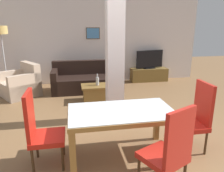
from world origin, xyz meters
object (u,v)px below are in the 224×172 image
at_px(dining_chair_head_left, 40,129).
at_px(coffee_table, 95,93).
at_px(dining_table, 121,121).
at_px(bottle, 97,81).
at_px(dining_chair_head_right, 196,116).
at_px(sofa, 87,81).
at_px(tv_stand, 149,75).
at_px(armchair, 21,85).
at_px(floor_lamp, 1,36).
at_px(dining_chair_near_right, 170,150).
at_px(tv_screen, 150,60).

relative_size(dining_chair_head_left, coffee_table, 1.65).
distance_m(dining_table, bottle, 2.50).
height_order(dining_chair_head_right, coffee_table, dining_chair_head_right).
distance_m(dining_chair_head_right, sofa, 3.74).
bearing_deg(sofa, tv_stand, -162.65).
distance_m(armchair, floor_lamp, 1.45).
bearing_deg(bottle, armchair, 159.20).
bearing_deg(dining_chair_head_left, bottle, 156.74).
distance_m(bottle, floor_lamp, 2.97).
bearing_deg(floor_lamp, coffee_table, -27.83).
bearing_deg(dining_chair_head_left, dining_chair_head_right, 90.00).
bearing_deg(dining_chair_near_right, bottle, 71.83).
height_order(tv_stand, tv_screen, tv_screen).
distance_m(tv_stand, floor_lamp, 4.65).
bearing_deg(armchair, dining_chair_head_left, 161.96).
xyz_separation_m(dining_chair_head_right, bottle, (-1.21, 2.49, -0.03)).
height_order(dining_table, dining_chair_near_right, dining_chair_near_right).
height_order(bottle, floor_lamp, floor_lamp).
bearing_deg(tv_stand, tv_screen, 180.00).
bearing_deg(bottle, dining_chair_near_right, -82.63).
distance_m(dining_chair_near_right, tv_screen, 5.15).
bearing_deg(tv_stand, coffee_table, -141.08).
bearing_deg(bottle, floor_lamp, 153.20).
bearing_deg(dining_table, dining_chair_head_left, 180.00).
height_order(armchair, floor_lamp, floor_lamp).
xyz_separation_m(dining_table, floor_lamp, (-2.52, 3.74, 1.00)).
bearing_deg(dining_chair_head_left, coffee_table, 158.23).
bearing_deg(dining_chair_head_left, tv_stand, 143.73).
bearing_deg(bottle, dining_chair_head_right, -64.13).
bearing_deg(dining_chair_near_right, dining_table, 90.00).
relative_size(bottle, tv_stand, 0.23).
bearing_deg(dining_chair_head_right, floor_lamp, 44.53).
relative_size(tv_screen, floor_lamp, 0.52).
xyz_separation_m(armchair, coffee_table, (1.90, -0.77, -0.09)).
distance_m(dining_chair_near_right, dining_chair_head_left, 1.69).
height_order(dining_chair_head_right, tv_screen, dining_chair_head_right).
bearing_deg(floor_lamp, bottle, -26.80).
relative_size(dining_chair_near_right, dining_chair_head_left, 1.00).
xyz_separation_m(dining_chair_head_right, armchair, (-3.19, 3.25, -0.25)).
distance_m(armchair, tv_stand, 4.04).
height_order(dining_chair_head_right, dining_chair_head_left, same).
height_order(dining_chair_near_right, dining_chair_head_left, same).
relative_size(dining_table, floor_lamp, 0.81).
distance_m(coffee_table, bottle, 0.32).
distance_m(dining_chair_near_right, bottle, 3.31).
height_order(dining_chair_near_right, floor_lamp, floor_lamp).
distance_m(dining_chair_near_right, armchair, 4.71).
height_order(dining_chair_near_right, tv_stand, dining_chair_near_right).
height_order(dining_chair_head_left, coffee_table, dining_chair_head_left).
bearing_deg(armchair, dining_table, 178.31).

